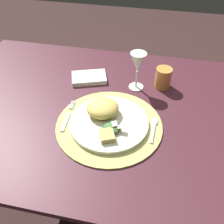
# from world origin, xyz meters

# --- Properties ---
(ground_plane) EXTENTS (6.00, 6.00, 0.00)m
(ground_plane) POSITION_xyz_m (0.00, 0.00, 0.00)
(ground_plane) COLOR #33201E
(dining_table) EXTENTS (1.31, 0.87, 0.70)m
(dining_table) POSITION_xyz_m (0.00, 0.00, 0.54)
(dining_table) COLOR #421E28
(dining_table) RESTS_ON ground
(placemat) EXTENTS (0.38, 0.38, 0.01)m
(placemat) POSITION_xyz_m (0.05, -0.09, 0.70)
(placemat) COLOR tan
(placemat) RESTS_ON dining_table
(dinner_plate) EXTENTS (0.28, 0.28, 0.01)m
(dinner_plate) POSITION_xyz_m (0.05, -0.09, 0.72)
(dinner_plate) COLOR silver
(dinner_plate) RESTS_ON placemat
(pasta_serving) EXTENTS (0.12, 0.11, 0.05)m
(pasta_serving) POSITION_xyz_m (0.02, -0.05, 0.75)
(pasta_serving) COLOR #E3C35C
(pasta_serving) RESTS_ON dinner_plate
(salad_greens) EXTENTS (0.08, 0.08, 0.03)m
(salad_greens) POSITION_xyz_m (0.07, -0.12, 0.73)
(salad_greens) COLOR #416425
(salad_greens) RESTS_ON dinner_plate
(bread_piece) EXTENTS (0.06, 0.07, 0.02)m
(bread_piece) POSITION_xyz_m (0.06, -0.17, 0.73)
(bread_piece) COLOR tan
(bread_piece) RESTS_ON dinner_plate
(fork) EXTENTS (0.02, 0.16, 0.00)m
(fork) POSITION_xyz_m (-0.10, -0.09, 0.71)
(fork) COLOR silver
(fork) RESTS_ON placemat
(spoon) EXTENTS (0.02, 0.12, 0.01)m
(spoon) POSITION_xyz_m (0.21, -0.07, 0.71)
(spoon) COLOR silver
(spoon) RESTS_ON placemat
(napkin) EXTENTS (0.17, 0.14, 0.02)m
(napkin) POSITION_xyz_m (-0.09, 0.17, 0.71)
(napkin) COLOR white
(napkin) RESTS_ON dining_table
(wine_glass) EXTENTS (0.06, 0.06, 0.16)m
(wine_glass) POSITION_xyz_m (0.12, 0.15, 0.82)
(wine_glass) COLOR silver
(wine_glass) RESTS_ON dining_table
(amber_tumbler) EXTENTS (0.07, 0.07, 0.09)m
(amber_tumbler) POSITION_xyz_m (0.22, 0.18, 0.74)
(amber_tumbler) COLOR #CD823B
(amber_tumbler) RESTS_ON dining_table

